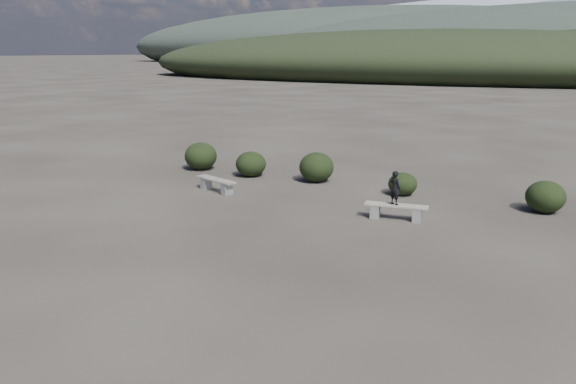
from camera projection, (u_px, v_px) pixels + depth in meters
The scene contains 9 objects.
ground at pixel (197, 267), 13.13m from camera, with size 1200.00×1200.00×0.00m, color #2B2721.
bench_left at pixel (216, 184), 20.12m from camera, with size 1.89×0.88×0.46m.
bench_right at pixel (396, 210), 16.75m from camera, with size 1.91×0.76×0.47m.
seated_person at pixel (395, 188), 16.60m from camera, with size 0.37×0.25×1.03m, color black.
shrub_a at pixel (251, 164), 22.53m from camera, with size 1.23×1.23×1.00m, color black.
shrub_b at pixel (316, 167), 21.58m from camera, with size 1.33×1.33×1.14m, color black.
shrub_c at pixel (403, 184), 19.59m from camera, with size 1.01×1.01×0.80m, color black.
shrub_e at pixel (546, 197), 17.47m from camera, with size 1.20×1.20×1.00m, color black.
shrub_f at pixel (201, 156), 23.83m from camera, with size 1.37×1.37×1.16m, color black.
Camera 1 is at (7.93, -9.66, 4.90)m, focal length 35.00 mm.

